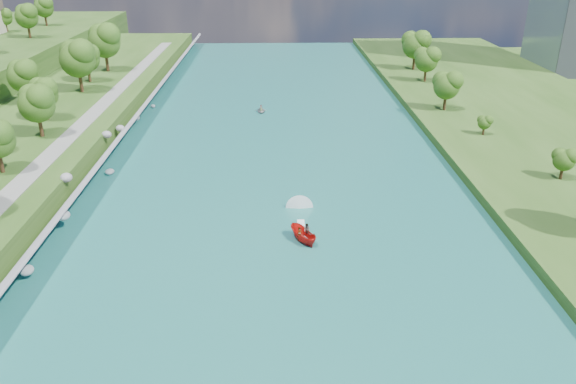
{
  "coord_description": "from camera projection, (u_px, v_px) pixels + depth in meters",
  "views": [
    {
      "loc": [
        0.22,
        -56.23,
        32.03
      ],
      "look_at": [
        1.9,
        9.63,
        2.5
      ],
      "focal_mm": 35.0,
      "sensor_mm": 36.0,
      "label": 1
    }
  ],
  "objects": [
    {
      "name": "trees_ridge",
      "position": [
        16.0,
        18.0,
        147.07
      ],
      "size": [
        20.71,
        50.87,
        10.13
      ],
      "color": "#224B14",
      "rests_on": "ridge_west"
    },
    {
      "name": "raft",
      "position": [
        261.0,
        110.0,
        114.35
      ],
      "size": [
        2.63,
        3.48,
        1.51
      ],
      "rotation": [
        0.0,
        0.0,
        0.09
      ],
      "color": "gray",
      "rests_on": "river_water"
    },
    {
      "name": "river_water",
      "position": [
        273.0,
        179.0,
        82.62
      ],
      "size": [
        55.0,
        240.0,
        0.1
      ],
      "primitive_type": "cube",
      "color": "#1B6267",
      "rests_on": "ground"
    },
    {
      "name": "riverside_path",
      "position": [
        47.0,
        158.0,
        80.43
      ],
      "size": [
        3.0,
        200.0,
        0.1
      ],
      "primitive_type": "cube",
      "color": "gray",
      "rests_on": "berm_west"
    },
    {
      "name": "riprap_bank",
      "position": [
        93.0,
        172.0,
        80.44
      ],
      "size": [
        4.32,
        236.0,
        4.41
      ],
      "color": "slate",
      "rests_on": "ground"
    },
    {
      "name": "motorboat",
      "position": [
        302.0,
        230.0,
        66.11
      ],
      "size": [
        3.72,
        19.16,
        2.01
      ],
      "rotation": [
        0.0,
        0.0,
        3.67
      ],
      "color": "red",
      "rests_on": "river_water"
    },
    {
      "name": "ground",
      "position": [
        274.0,
        246.0,
        64.39
      ],
      "size": [
        260.0,
        260.0,
        0.0
      ],
      "primitive_type": "plane",
      "color": "#2D5119",
      "rests_on": "ground"
    },
    {
      "name": "trees_east",
      "position": [
        474.0,
        93.0,
        102.58
      ],
      "size": [
        14.46,
        136.9,
        11.67
      ],
      "color": "#224B14",
      "rests_on": "berm_east"
    }
  ]
}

